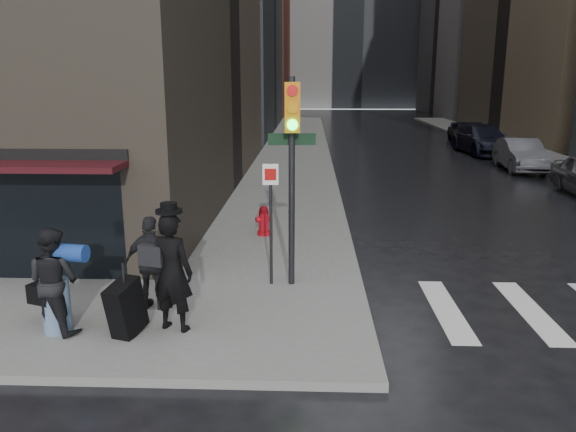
% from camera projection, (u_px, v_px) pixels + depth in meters
% --- Properties ---
extents(ground, '(140.00, 140.00, 0.00)m').
position_uv_depth(ground, '(260.00, 329.00, 9.94)').
color(ground, black).
rests_on(ground, ground).
extents(sidewalk_left, '(4.00, 50.00, 0.15)m').
position_uv_depth(sidewalk_left, '(296.00, 145.00, 36.11)').
color(sidewalk_left, slate).
rests_on(sidewalk_left, ground).
extents(sidewalk_right, '(3.00, 50.00, 0.15)m').
position_uv_depth(sidewalk_right, '(509.00, 146.00, 35.60)').
color(sidewalk_right, slate).
rests_on(sidewalk_right, ground).
extents(bldg_left_far, '(22.00, 20.00, 26.00)m').
position_uv_depth(bldg_left_far, '(196.00, 3.00, 67.44)').
color(bldg_left_far, brown).
rests_on(bldg_left_far, ground).
extents(bldg_right_far, '(22.00, 20.00, 25.00)m').
position_uv_depth(bldg_right_far, '(538.00, 2.00, 62.22)').
color(bldg_right_far, gray).
rests_on(bldg_right_far, ground).
extents(man_overcoat, '(1.44, 1.05, 2.25)m').
position_uv_depth(man_overcoat, '(163.00, 277.00, 9.34)').
color(man_overcoat, black).
rests_on(man_overcoat, ground).
extents(man_jeans, '(1.26, 1.01, 1.82)m').
position_uv_depth(man_jeans, '(54.00, 280.00, 9.32)').
color(man_jeans, black).
rests_on(man_jeans, ground).
extents(man_greycoat, '(1.07, 0.52, 1.76)m').
position_uv_depth(man_greycoat, '(152.00, 263.00, 10.27)').
color(man_greycoat, black).
rests_on(man_greycoat, ground).
extents(traffic_light, '(1.05, 0.50, 4.21)m').
position_uv_depth(traffic_light, '(290.00, 155.00, 10.98)').
color(traffic_light, black).
rests_on(traffic_light, ground).
extents(fire_hydrant, '(0.47, 0.36, 0.81)m').
position_uv_depth(fire_hydrant, '(264.00, 222.00, 15.25)').
color(fire_hydrant, '#AA0A14').
rests_on(fire_hydrant, ground).
extents(parked_car_2, '(1.92, 4.69, 1.51)m').
position_uv_depth(parked_car_2, '(521.00, 155.00, 26.73)').
color(parked_car_2, '#424147').
rests_on(parked_car_2, ground).
extents(parked_car_3, '(2.78, 5.88, 1.66)m').
position_uv_depth(parked_car_3, '(482.00, 139.00, 32.68)').
color(parked_car_3, black).
rests_on(parked_car_3, ground).
extents(parked_car_4, '(1.74, 4.19, 1.42)m').
position_uv_depth(parked_car_4, '(464.00, 131.00, 38.66)').
color(parked_car_4, black).
rests_on(parked_car_4, ground).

